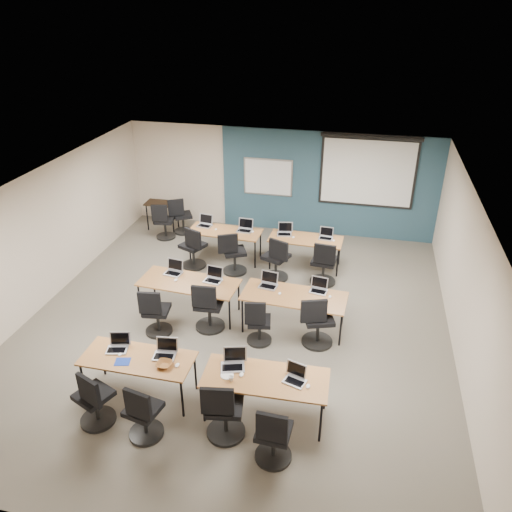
% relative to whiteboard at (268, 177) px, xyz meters
% --- Properties ---
extents(floor, '(8.00, 9.00, 0.02)m').
position_rel_whiteboard_xyz_m(floor, '(0.30, -4.43, -1.45)').
color(floor, '#6B6354').
rests_on(floor, ground).
extents(ceiling, '(8.00, 9.00, 0.02)m').
position_rel_whiteboard_xyz_m(ceiling, '(0.30, -4.43, 1.25)').
color(ceiling, white).
rests_on(ceiling, ground).
extents(wall_back, '(8.00, 0.04, 2.70)m').
position_rel_whiteboard_xyz_m(wall_back, '(0.30, 0.07, -0.10)').
color(wall_back, beige).
rests_on(wall_back, ground).
extents(wall_front, '(8.00, 0.04, 2.70)m').
position_rel_whiteboard_xyz_m(wall_front, '(0.30, -8.93, -0.10)').
color(wall_front, beige).
rests_on(wall_front, ground).
extents(wall_left, '(0.04, 9.00, 2.70)m').
position_rel_whiteboard_xyz_m(wall_left, '(-3.70, -4.43, -0.10)').
color(wall_left, beige).
rests_on(wall_left, ground).
extents(wall_right, '(0.04, 9.00, 2.70)m').
position_rel_whiteboard_xyz_m(wall_right, '(4.30, -4.43, -0.10)').
color(wall_right, beige).
rests_on(wall_right, ground).
extents(blue_accent_panel, '(5.50, 0.04, 2.70)m').
position_rel_whiteboard_xyz_m(blue_accent_panel, '(1.55, 0.04, -0.10)').
color(blue_accent_panel, '#3D5977').
rests_on(blue_accent_panel, wall_back).
extents(whiteboard, '(1.28, 0.03, 0.98)m').
position_rel_whiteboard_xyz_m(whiteboard, '(0.00, 0.00, 0.00)').
color(whiteboard, '#B1B3B7').
rests_on(whiteboard, wall_back).
extents(projector_screen, '(2.40, 0.10, 1.82)m').
position_rel_whiteboard_xyz_m(projector_screen, '(2.50, -0.02, 0.44)').
color(projector_screen, black).
rests_on(projector_screen, wall_back).
extents(training_table_front_left, '(1.73, 0.72, 0.73)m').
position_rel_whiteboard_xyz_m(training_table_front_left, '(-0.67, -6.65, -0.77)').
color(training_table_front_left, '#A8663F').
rests_on(training_table_front_left, floor).
extents(training_table_front_right, '(1.84, 0.76, 0.73)m').
position_rel_whiteboard_xyz_m(training_table_front_right, '(1.33, -6.65, -0.76)').
color(training_table_front_right, brown).
rests_on(training_table_front_right, floor).
extents(training_table_mid_left, '(1.93, 0.80, 0.73)m').
position_rel_whiteboard_xyz_m(training_table_mid_left, '(-0.67, -4.33, -0.76)').
color(training_table_mid_left, olive).
rests_on(training_table_mid_left, floor).
extents(training_table_mid_right, '(1.93, 0.80, 0.73)m').
position_rel_whiteboard_xyz_m(training_table_mid_right, '(1.40, -4.37, -0.76)').
color(training_table_mid_right, '#A76C43').
rests_on(training_table_mid_right, floor).
extents(training_table_back_left, '(1.70, 0.71, 0.73)m').
position_rel_whiteboard_xyz_m(training_table_back_left, '(-0.63, -1.93, -0.77)').
color(training_table_back_left, '#8C5E3A').
rests_on(training_table_back_left, floor).
extents(training_table_back_right, '(1.66, 0.69, 0.73)m').
position_rel_whiteboard_xyz_m(training_table_back_right, '(1.28, -1.92, -0.77)').
color(training_table_back_right, olive).
rests_on(training_table_back_right, floor).
extents(laptop_0, '(0.32, 0.27, 0.24)m').
position_rel_whiteboard_xyz_m(laptop_0, '(-1.05, -6.51, -0.66)').
color(laptop_0, silver).
rests_on(laptop_0, training_table_front_left).
extents(mouse_0, '(0.07, 0.10, 0.03)m').
position_rel_whiteboard_xyz_m(mouse_0, '(-0.95, -6.65, -0.71)').
color(mouse_0, white).
rests_on(mouse_0, training_table_front_left).
extents(task_chair_0, '(0.56, 0.53, 1.01)m').
position_rel_whiteboard_xyz_m(task_chair_0, '(-1.05, -7.37, -1.03)').
color(task_chair_0, black).
rests_on(task_chair_0, floor).
extents(laptop_1, '(0.34, 0.29, 0.26)m').
position_rel_whiteboard_xyz_m(laptop_1, '(-0.27, -6.49, -0.66)').
color(laptop_1, '#B3B3B9').
rests_on(laptop_1, training_table_front_left).
extents(mouse_1, '(0.06, 0.10, 0.04)m').
position_rel_whiteboard_xyz_m(mouse_1, '(-0.01, -6.70, -0.71)').
color(mouse_1, white).
rests_on(mouse_1, training_table_front_left).
extents(task_chair_1, '(0.51, 0.51, 0.99)m').
position_rel_whiteboard_xyz_m(task_chair_1, '(-0.25, -7.46, -1.04)').
color(task_chair_1, black).
rests_on(task_chair_1, floor).
extents(laptop_2, '(0.35, 0.30, 0.27)m').
position_rel_whiteboard_xyz_m(laptop_2, '(0.81, -6.50, -0.65)').
color(laptop_2, silver).
rests_on(laptop_2, training_table_front_right).
extents(mouse_2, '(0.09, 0.12, 0.04)m').
position_rel_whiteboard_xyz_m(mouse_2, '(0.98, -6.69, -0.71)').
color(mouse_2, white).
rests_on(mouse_2, training_table_front_right).
extents(task_chair_2, '(0.56, 0.56, 1.04)m').
position_rel_whiteboard_xyz_m(task_chair_2, '(0.85, -7.18, -1.02)').
color(task_chair_2, black).
rests_on(task_chair_2, floor).
extents(laptop_3, '(0.31, 0.26, 0.24)m').
position_rel_whiteboard_xyz_m(laptop_3, '(1.76, -6.61, -0.66)').
color(laptop_3, '#ADADB5').
rests_on(laptop_3, training_table_front_right).
extents(mouse_3, '(0.08, 0.11, 0.03)m').
position_rel_whiteboard_xyz_m(mouse_3, '(1.96, -6.71, -0.71)').
color(mouse_3, white).
rests_on(mouse_3, training_table_front_right).
extents(task_chair_3, '(0.51, 0.51, 0.99)m').
position_rel_whiteboard_xyz_m(task_chair_3, '(1.61, -7.45, -1.04)').
color(task_chair_3, black).
rests_on(task_chair_3, floor).
extents(laptop_4, '(0.34, 0.29, 0.26)m').
position_rel_whiteboard_xyz_m(laptop_4, '(-1.07, -4.06, -0.66)').
color(laptop_4, '#A5A5A8').
rests_on(laptop_4, training_table_mid_left).
extents(mouse_4, '(0.09, 0.12, 0.04)m').
position_rel_whiteboard_xyz_m(mouse_4, '(-0.93, -4.34, -0.71)').
color(mouse_4, white).
rests_on(mouse_4, training_table_mid_left).
extents(task_chair_4, '(0.51, 0.51, 0.99)m').
position_rel_whiteboard_xyz_m(task_chair_4, '(-1.06, -5.10, -1.04)').
color(task_chair_4, black).
rests_on(task_chair_4, floor).
extents(laptop_5, '(0.34, 0.29, 0.26)m').
position_rel_whiteboard_xyz_m(laptop_5, '(-0.22, -4.16, -0.66)').
color(laptop_5, silver).
rests_on(laptop_5, training_table_mid_left).
extents(mouse_5, '(0.06, 0.09, 0.03)m').
position_rel_whiteboard_xyz_m(mouse_5, '(-0.07, -4.27, -0.71)').
color(mouse_5, white).
rests_on(mouse_5, training_table_mid_left).
extents(task_chair_5, '(0.56, 0.56, 1.04)m').
position_rel_whiteboard_xyz_m(task_chair_5, '(-0.15, -4.74, -1.02)').
color(task_chair_5, black).
rests_on(task_chair_5, floor).
extents(laptop_6, '(0.34, 0.29, 0.26)m').
position_rel_whiteboard_xyz_m(laptop_6, '(0.86, -4.12, -0.66)').
color(laptop_6, silver).
rests_on(laptop_6, training_table_mid_right).
extents(mouse_6, '(0.06, 0.09, 0.03)m').
position_rel_whiteboard_xyz_m(mouse_6, '(1.13, -4.37, -0.71)').
color(mouse_6, white).
rests_on(mouse_6, training_table_mid_right).
extents(task_chair_6, '(0.46, 0.46, 0.95)m').
position_rel_whiteboard_xyz_m(task_chair_6, '(0.85, -4.96, -1.06)').
color(task_chair_6, black).
rests_on(task_chair_6, floor).
extents(laptop_7, '(0.32, 0.27, 0.24)m').
position_rel_whiteboard_xyz_m(laptop_7, '(1.82, -4.09, -0.66)').
color(laptop_7, '#BABABD').
rests_on(laptop_7, training_table_mid_right).
extents(mouse_7, '(0.07, 0.09, 0.03)m').
position_rel_whiteboard_xyz_m(mouse_7, '(2.05, -4.28, -0.71)').
color(mouse_7, white).
rests_on(mouse_7, training_table_mid_right).
extents(task_chair_7, '(0.59, 0.57, 1.04)m').
position_rel_whiteboard_xyz_m(task_chair_7, '(1.88, -4.77, -1.02)').
color(task_chair_7, black).
rests_on(task_chair_7, floor).
extents(laptop_8, '(0.34, 0.29, 0.26)m').
position_rel_whiteboard_xyz_m(laptop_8, '(-1.18, -1.74, -0.66)').
color(laptop_8, '#B1B1B5').
rests_on(laptop_8, training_table_back_left).
extents(mouse_8, '(0.06, 0.09, 0.03)m').
position_rel_whiteboard_xyz_m(mouse_8, '(-0.85, -1.91, -0.71)').
color(mouse_8, white).
rests_on(mouse_8, training_table_back_left).
extents(task_chair_8, '(0.59, 0.56, 1.03)m').
position_rel_whiteboard_xyz_m(task_chair_8, '(-1.23, -2.50, -1.02)').
color(task_chair_8, black).
rests_on(task_chair_8, floor).
extents(laptop_9, '(0.35, 0.30, 0.26)m').
position_rel_whiteboard_xyz_m(laptop_9, '(-0.18, -1.79, -0.66)').
color(laptop_9, '#B0B0B7').
rests_on(laptop_9, training_table_back_left).
extents(mouse_9, '(0.09, 0.12, 0.04)m').
position_rel_whiteboard_xyz_m(mouse_9, '(0.02, -1.85, -0.71)').
color(mouse_9, white).
rests_on(mouse_9, training_table_back_left).
extents(task_chair_9, '(0.59, 0.55, 1.02)m').
position_rel_whiteboard_xyz_m(task_chair_9, '(-0.27, -2.56, -1.03)').
color(task_chair_9, black).
rests_on(task_chair_9, floor).
extents(laptop_10, '(0.34, 0.29, 0.25)m').
position_rel_whiteboard_xyz_m(laptop_10, '(0.77, -1.78, -0.66)').
color(laptop_10, '#B5B5B6').
rests_on(laptop_10, training_table_back_right).
extents(mouse_10, '(0.07, 0.10, 0.03)m').
position_rel_whiteboard_xyz_m(mouse_10, '(1.00, -1.94, -0.71)').
color(mouse_10, white).
rests_on(mouse_10, training_table_back_right).
extents(task_chair_10, '(0.60, 0.57, 1.04)m').
position_rel_whiteboard_xyz_m(task_chair_10, '(0.74, -2.63, -1.02)').
color(task_chair_10, black).
rests_on(task_chair_10, floor).
extents(laptop_11, '(0.31, 0.26, 0.24)m').
position_rel_whiteboard_xyz_m(laptop_11, '(1.72, -1.79, -0.66)').
color(laptop_11, '#B7B7C3').
rests_on(laptop_11, training_table_back_right).
extents(mouse_11, '(0.06, 0.09, 0.03)m').
position_rel_whiteboard_xyz_m(mouse_11, '(1.91, -1.90, -0.71)').
color(mouse_11, white).
rests_on(mouse_11, training_table_back_right).
extents(task_chair_11, '(0.57, 0.57, 1.04)m').
position_rel_whiteboard_xyz_m(task_chair_11, '(1.77, -2.60, -1.02)').
color(task_chair_11, black).
rests_on(task_chair_11, floor).
extents(blue_mousepad, '(0.26, 0.24, 0.01)m').
position_rel_whiteboard_xyz_m(blue_mousepad, '(-0.85, -6.79, -0.72)').
color(blue_mousepad, '#16319C').
rests_on(blue_mousepad, training_table_front_left).
extents(snack_bowl, '(0.27, 0.27, 0.06)m').
position_rel_whiteboard_xyz_m(snack_bowl, '(-0.19, -6.74, -0.69)').
color(snack_bowl, brown).
rests_on(snack_bowl, training_table_front_left).
extents(snack_plate, '(0.24, 0.24, 0.01)m').
position_rel_whiteboard_xyz_m(snack_plate, '(0.78, -6.74, -0.71)').
color(snack_plate, white).
rests_on(snack_plate, training_table_front_right).
extents(coffee_cup, '(0.07, 0.07, 0.05)m').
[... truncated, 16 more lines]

